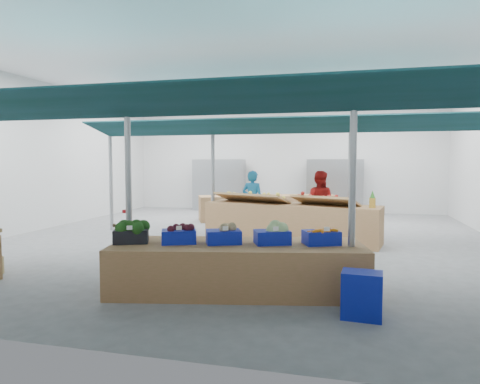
{
  "coord_description": "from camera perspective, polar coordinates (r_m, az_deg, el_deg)",
  "views": [
    {
      "loc": [
        2.41,
        -10.24,
        1.92
      ],
      "look_at": [
        0.26,
        -1.6,
        1.29
      ],
      "focal_mm": 32.0,
      "sensor_mm": 36.0,
      "label": 1
    }
  ],
  "objects": [
    {
      "name": "crate_beets",
      "position": [
        6.43,
        -8.16,
        -5.59
      ],
      "size": [
        0.6,
        0.52,
        0.29
      ],
      "rotation": [
        0.0,
        0.0,
        0.4
      ],
      "color": "#0E1B9A",
      "rests_on": "veg_counter"
    },
    {
      "name": "apple_heap_yellow",
      "position": [
        10.69,
        1.54,
        -0.54
      ],
      "size": [
        2.02,
        1.35,
        0.27
      ],
      "rotation": [
        0.0,
        0.0,
        -0.37
      ],
      "color": "#997247",
      "rests_on": "fruit_counter"
    },
    {
      "name": "crate_cabbage",
      "position": [
        6.32,
        4.31,
        -5.5
      ],
      "size": [
        0.6,
        0.52,
        0.35
      ],
      "rotation": [
        0.0,
        0.0,
        0.4
      ],
      "color": "#0E1B9A",
      "rests_on": "veg_counter"
    },
    {
      "name": "hall",
      "position": [
        11.95,
        2.33,
        7.49
      ],
      "size": [
        13.0,
        13.0,
        13.0
      ],
      "color": "silver",
      "rests_on": "ground"
    },
    {
      "name": "pole_ribbon",
      "position": [
        7.37,
        -15.01,
        -2.67
      ],
      "size": [
        0.12,
        0.12,
        0.28
      ],
      "color": "#B50C12",
      "rests_on": "pole_grid"
    },
    {
      "name": "crate_celeriac",
      "position": [
        6.34,
        -2.21,
        -5.59
      ],
      "size": [
        0.6,
        0.52,
        0.31
      ],
      "rotation": [
        0.0,
        0.0,
        0.4
      ],
      "color": "#0E1B9A",
      "rests_on": "veg_counter"
    },
    {
      "name": "awnings",
      "position": [
        8.7,
        2.94,
        9.69
      ],
      "size": [
        9.5,
        7.08,
        0.3
      ],
      "color": "#0A2D2C",
      "rests_on": "pole_grid"
    },
    {
      "name": "floor",
      "position": [
        10.7,
        0.73,
        -6.33
      ],
      "size": [
        13.0,
        13.0,
        0.0
      ],
      "primitive_type": "plane",
      "color": "slate",
      "rests_on": "ground"
    },
    {
      "name": "apple_heap_red",
      "position": [
        10.11,
        11.29,
        -0.88
      ],
      "size": [
        1.65,
        1.2,
        0.27
      ],
      "rotation": [
        0.0,
        0.0,
        -0.37
      ],
      "color": "#997247",
      "rests_on": "fruit_counter"
    },
    {
      "name": "sparrow",
      "position": [
        6.51,
        -16.04,
        -4.57
      ],
      "size": [
        0.12,
        0.09,
        0.11
      ],
      "rotation": [
        0.0,
        0.0,
        0.4
      ],
      "color": "brown",
      "rests_on": "crate_broccoli"
    },
    {
      "name": "far_counter",
      "position": [
        14.27,
        3.69,
        -2.08
      ],
      "size": [
        4.5,
        2.69,
        0.81
      ],
      "primitive_type": "cube",
      "rotation": [
        0.0,
        0.0,
        0.42
      ],
      "color": "olive",
      "rests_on": "floor"
    },
    {
      "name": "crate_stack",
      "position": [
        5.59,
        15.94,
        -13.07
      ],
      "size": [
        0.51,
        0.38,
        0.58
      ],
      "primitive_type": "cube",
      "rotation": [
        0.0,
        0.0,
        -0.08
      ],
      "color": "#0E1B9A",
      "rests_on": "floor"
    },
    {
      "name": "vendor_right",
      "position": [
        11.49,
        10.49,
        -1.42
      ],
      "size": [
        0.93,
        0.78,
        1.69
      ],
      "primitive_type": "imported",
      "rotation": [
        0.0,
        0.0,
        2.95
      ],
      "color": "maroon",
      "rests_on": "floor"
    },
    {
      "name": "veg_counter",
      "position": [
        6.43,
        -0.35,
        -10.03
      ],
      "size": [
        3.86,
        1.94,
        0.72
      ],
      "primitive_type": "cube",
      "rotation": [
        0.0,
        0.0,
        0.2
      ],
      "color": "olive",
      "rests_on": "floor"
    },
    {
      "name": "pineapple",
      "position": [
        9.92,
        17.24,
        -0.98
      ],
      "size": [
        0.14,
        0.14,
        0.39
      ],
      "rotation": [
        0.0,
        0.0,
        -0.37
      ],
      "color": "#8C6019",
      "rests_on": "fruit_counter"
    },
    {
      "name": "crate_carrots",
      "position": [
        6.39,
        10.78,
        -5.88
      ],
      "size": [
        0.6,
        0.52,
        0.29
      ],
      "rotation": [
        0.0,
        0.0,
        0.4
      ],
      "color": "#0E1B9A",
      "rests_on": "veg_counter"
    },
    {
      "name": "back_shelving_right",
      "position": [
        16.27,
        12.52,
        0.67
      ],
      "size": [
        2.0,
        0.5,
        2.0
      ],
      "primitive_type": "cube",
      "color": "#B23F33",
      "rests_on": "floor"
    },
    {
      "name": "vendor_left",
      "position": [
        11.74,
        1.69,
        -1.24
      ],
      "size": [
        0.68,
        0.51,
        1.69
      ],
      "primitive_type": "imported",
      "rotation": [
        0.0,
        0.0,
        2.95
      ],
      "color": "#166291",
      "rests_on": "floor"
    },
    {
      "name": "back_shelving_left",
      "position": [
        17.0,
        -2.83,
        0.9
      ],
      "size": [
        2.0,
        0.5,
        2.0
      ],
      "primitive_type": "cube",
      "color": "#B23F33",
      "rests_on": "floor"
    },
    {
      "name": "pole_grid",
      "position": [
        8.66,
        2.92,
        3.29
      ],
      "size": [
        10.0,
        4.6,
        3.0
      ],
      "color": "gray",
      "rests_on": "floor"
    },
    {
      "name": "fruit_counter",
      "position": [
        10.5,
        6.82,
        -4.04
      ],
      "size": [
        4.34,
        1.77,
        0.91
      ],
      "primitive_type": "cube",
      "rotation": [
        0.0,
        0.0,
        -0.19
      ],
      "color": "olive",
      "rests_on": "floor"
    },
    {
      "name": "crate_broccoli",
      "position": [
        6.6,
        -14.32,
        -5.22
      ],
      "size": [
        0.6,
        0.52,
        0.35
      ],
      "rotation": [
        0.0,
        0.0,
        0.4
      ],
      "color": "black",
      "rests_on": "veg_counter"
    }
  ]
}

